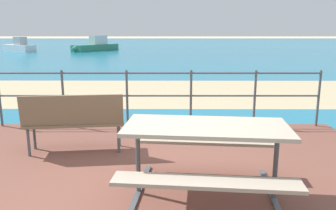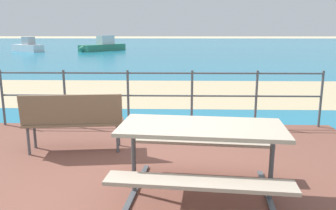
% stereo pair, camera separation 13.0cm
% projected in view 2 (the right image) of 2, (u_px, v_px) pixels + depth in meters
% --- Properties ---
extents(ground_plane, '(240.00, 240.00, 0.00)m').
position_uv_depth(ground_plane, '(150.00, 189.00, 3.95)').
color(ground_plane, beige).
extents(patio_paving, '(6.40, 5.20, 0.06)m').
position_uv_depth(patio_paving, '(150.00, 186.00, 3.95)').
color(patio_paving, brown).
rests_on(patio_paving, ground).
extents(sea_water, '(90.00, 90.00, 0.01)m').
position_uv_depth(sea_water, '(174.00, 46.00, 43.02)').
color(sea_water, teal).
rests_on(sea_water, ground).
extents(beach_strip, '(54.03, 5.01, 0.01)m').
position_uv_depth(beach_strip, '(166.00, 92.00, 10.22)').
color(beach_strip, tan).
rests_on(beach_strip, ground).
extents(picnic_table, '(1.82, 1.59, 0.80)m').
position_uv_depth(picnic_table, '(201.00, 143.00, 3.51)').
color(picnic_table, tan).
rests_on(picnic_table, patio_paving).
extents(park_bench, '(1.46, 0.57, 0.88)m').
position_uv_depth(park_bench, '(73.00, 118.00, 4.88)').
color(park_bench, '#7A6047').
rests_on(park_bench, patio_paving).
extents(railing_fence, '(5.94, 0.04, 1.05)m').
position_uv_depth(railing_fence, '(160.00, 92.00, 6.22)').
color(railing_fence, '#4C5156').
rests_on(railing_fence, patio_paving).
extents(boat_near, '(3.87, 3.06, 1.31)m').
position_uv_depth(boat_near, '(27.00, 47.00, 30.71)').
color(boat_near, silver).
rests_on(boat_near, sea_water).
extents(boat_mid, '(3.67, 5.32, 1.43)m').
position_uv_depth(boat_mid, '(103.00, 46.00, 31.66)').
color(boat_mid, '#338466').
rests_on(boat_mid, sea_water).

